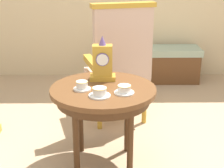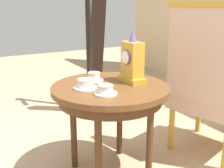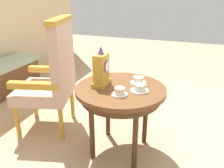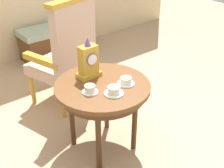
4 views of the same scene
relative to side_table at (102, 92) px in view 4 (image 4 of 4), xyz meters
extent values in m
plane|color=tan|center=(0.09, -0.01, -0.55)|extent=(10.00, 10.00, 0.00)
cylinder|color=brown|center=(0.00, 0.00, 0.05)|extent=(0.75, 0.75, 0.03)
cylinder|color=#482B16|center=(0.00, 0.00, 0.00)|extent=(0.66, 0.66, 0.07)
cylinder|color=#482B16|center=(0.19, 0.19, -0.26)|extent=(0.04, 0.04, 0.59)
cylinder|color=#482B16|center=(-0.19, 0.19, -0.26)|extent=(0.04, 0.04, 0.59)
cylinder|color=#482B16|center=(-0.19, -0.19, -0.26)|extent=(0.04, 0.04, 0.59)
cylinder|color=#482B16|center=(0.19, -0.19, -0.26)|extent=(0.04, 0.04, 0.59)
cylinder|color=white|center=(-0.15, -0.04, 0.08)|extent=(0.12, 0.12, 0.01)
cylinder|color=white|center=(-0.15, -0.04, 0.11)|extent=(0.08, 0.08, 0.05)
torus|color=gold|center=(-0.15, -0.04, 0.13)|extent=(0.08, 0.08, 0.00)
cylinder|color=white|center=(-0.02, -0.17, 0.08)|extent=(0.15, 0.15, 0.01)
cylinder|color=white|center=(-0.02, -0.17, 0.11)|extent=(0.09, 0.09, 0.05)
torus|color=gold|center=(-0.02, -0.17, 0.13)|extent=(0.10, 0.10, 0.00)
cylinder|color=white|center=(0.14, -0.11, 0.08)|extent=(0.14, 0.14, 0.01)
cylinder|color=white|center=(0.14, -0.11, 0.11)|extent=(0.09, 0.09, 0.05)
torus|color=gold|center=(0.14, -0.11, 0.13)|extent=(0.09, 0.09, 0.00)
cube|color=gold|center=(0.00, 0.17, 0.09)|extent=(0.19, 0.11, 0.04)
cube|color=gold|center=(0.00, 0.17, 0.22)|extent=(0.14, 0.09, 0.23)
cylinder|color=#664C8C|center=(0.00, 0.12, 0.24)|extent=(0.10, 0.01, 0.10)
cylinder|color=white|center=(0.00, 0.11, 0.24)|extent=(0.08, 0.00, 0.08)
cone|color=#664C8C|center=(0.00, 0.17, 0.37)|extent=(0.06, 0.06, 0.07)
cube|color=#CCA893|center=(0.11, 0.85, -0.14)|extent=(0.64, 0.64, 0.11)
cube|color=#CCA893|center=(0.17, 0.64, 0.23)|extent=(0.53, 0.23, 0.64)
cube|color=gold|center=(0.17, 0.64, 0.57)|extent=(0.57, 0.25, 0.04)
cube|color=gold|center=(0.33, 0.91, 0.02)|extent=(0.19, 0.47, 0.06)
cube|color=gold|center=(-0.11, 0.79, 0.02)|extent=(0.19, 0.47, 0.06)
cylinder|color=gold|center=(0.26, 1.12, -0.37)|extent=(0.04, 0.04, 0.35)
cylinder|color=gold|center=(-0.16, 1.00, -0.37)|extent=(0.04, 0.04, 0.35)
cylinder|color=gold|center=(0.38, 0.70, -0.37)|extent=(0.04, 0.04, 0.35)
cylinder|color=gold|center=(-0.04, 0.58, -0.37)|extent=(0.04, 0.04, 0.35)
cube|color=#9EB299|center=(0.69, 1.94, -0.15)|extent=(1.05, 0.40, 0.08)
cube|color=brown|center=(0.69, 1.94, -0.37)|extent=(1.01, 0.38, 0.36)
camera|label=1|loc=(0.03, -2.20, 0.89)|focal=53.36mm
camera|label=2|loc=(1.52, -0.87, 0.58)|focal=46.15mm
camera|label=3|loc=(-1.68, -0.54, 0.82)|focal=37.22mm
camera|label=4|loc=(-1.19, -1.57, 1.21)|focal=47.09mm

